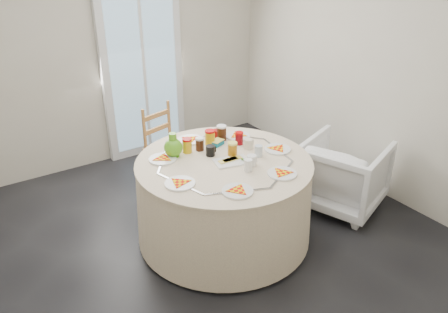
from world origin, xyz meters
TOP-DOWN VIEW (x-y plane):
  - floor at (0.00, 0.00)m, footprint 4.00×4.00m
  - wall_back at (0.00, 2.00)m, footprint 4.00×0.02m
  - wall_right at (2.00, 0.00)m, footprint 0.02×4.00m
  - glass_door at (0.40, 1.95)m, footprint 1.00×0.08m
  - table at (0.19, -0.08)m, footprint 1.52×1.52m
  - wooden_chair at (0.21, 1.00)m, footprint 0.49×0.48m
  - armchair at (1.45, -0.30)m, footprint 0.91×0.93m
  - place_settings at (0.19, -0.08)m, footprint 1.49×1.49m
  - jar_cluster at (0.24, 0.18)m, footprint 0.59×0.39m
  - butter_tub at (0.31, 0.22)m, footprint 0.14×0.12m
  - green_pitcher at (-0.11, 0.24)m, footprint 0.20×0.20m
  - cheese_platter at (0.23, -0.13)m, footprint 0.32×0.24m
  - mugs_glasses at (0.33, -0.05)m, footprint 0.68×0.68m

SIDE VIEW (x-z plane):
  - floor at x=0.00m, z-range 0.00..0.00m
  - table at x=0.19m, z-range -0.01..0.76m
  - armchair at x=1.45m, z-range 0.01..0.77m
  - wooden_chair at x=0.21m, z-range 0.02..0.92m
  - place_settings at x=0.19m, z-range 0.76..0.78m
  - cheese_platter at x=0.23m, z-range 0.75..0.79m
  - butter_tub at x=0.31m, z-range 0.76..0.81m
  - mugs_glasses at x=0.33m, z-range 0.76..0.86m
  - jar_cluster at x=0.24m, z-range 0.74..0.90m
  - green_pitcher at x=-0.11m, z-range 0.77..0.97m
  - glass_door at x=0.40m, z-range 0.00..2.10m
  - wall_back at x=0.00m, z-range 0.00..2.60m
  - wall_right at x=2.00m, z-range 0.00..2.60m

